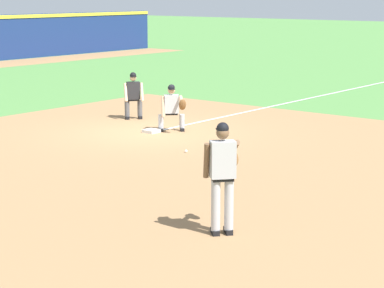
{
  "coord_description": "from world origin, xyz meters",
  "views": [
    {
      "loc": [
        -15.44,
        -13.83,
        3.89
      ],
      "look_at": [
        -4.22,
        -4.85,
        0.96
      ],
      "focal_mm": 70.0,
      "sensor_mm": 36.0,
      "label": 1
    }
  ],
  "objects": [
    {
      "name": "first_base_bag",
      "position": [
        0.0,
        0.0,
        0.04
      ],
      "size": [
        0.38,
        0.38,
        0.09
      ],
      "primitive_type": "cube",
      "color": "white",
      "rests_on": "ground"
    },
    {
      "name": "foul_line_stripe",
      "position": [
        8.28,
        0.0,
        0.01
      ],
      "size": [
        16.56,
        0.1,
        0.0
      ],
      "primitive_type": "cube",
      "color": "white",
      "rests_on": "ground"
    },
    {
      "name": "first_baseman",
      "position": [
        0.51,
        -0.35,
        0.73
      ],
      "size": [
        0.73,
        1.09,
        1.34
      ],
      "color": "black",
      "rests_on": "ground"
    },
    {
      "name": "baseball",
      "position": [
        -1.47,
        -2.46,
        0.04
      ],
      "size": [
        0.07,
        0.07,
        0.07
      ],
      "primitive_type": "sphere",
      "color": "white",
      "rests_on": "ground"
    },
    {
      "name": "infield_dirt_patch",
      "position": [
        -3.01,
        -3.46,
        0.0
      ],
      "size": [
        18.0,
        18.0,
        0.01
      ],
      "primitive_type": "cube",
      "color": "#9E754C",
      "rests_on": "ground"
    },
    {
      "name": "umpire",
      "position": [
        1.39,
        1.97,
        0.79
      ],
      "size": [
        0.68,
        0.66,
        1.46
      ],
      "color": "black",
      "rests_on": "ground"
    },
    {
      "name": "pitcher",
      "position": [
        -5.99,
        -6.9,
        1.06
      ],
      "size": [
        0.85,
        0.54,
        1.86
      ],
      "color": "black",
      "rests_on": "ground"
    },
    {
      "name": "ground_plane",
      "position": [
        0.0,
        0.0,
        0.0
      ],
      "size": [
        160.0,
        160.0,
        0.0
      ],
      "primitive_type": "plane",
      "color": "#518942"
    }
  ]
}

